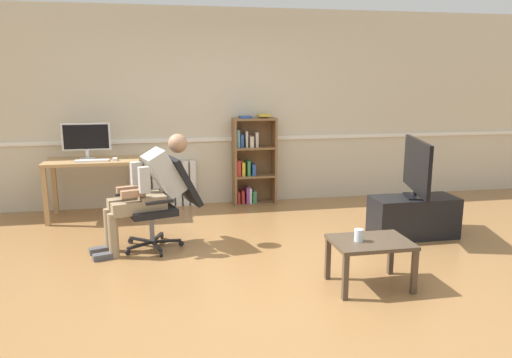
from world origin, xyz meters
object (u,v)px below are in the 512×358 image
at_px(radiator, 163,184).
at_px(person_seated, 148,189).
at_px(computer_desk, 93,169).
at_px(drinking_glass, 359,235).
at_px(tv_screen, 417,167).
at_px(tv_stand, 413,217).
at_px(coffee_table, 370,247).
at_px(bookshelf, 252,163).
at_px(keyboard, 92,161).
at_px(computer_mouse, 115,159).
at_px(office_chair, 166,198).
at_px(imac_monitor, 86,138).

height_order(radiator, person_seated, person_seated).
relative_size(computer_desk, drinking_glass, 10.96).
xyz_separation_m(person_seated, tv_screen, (2.91, -0.17, 0.16)).
height_order(tv_stand, tv_screen, tv_screen).
bearing_deg(tv_screen, coffee_table, 152.94).
distance_m(bookshelf, radiator, 1.27).
xyz_separation_m(computer_desk, person_seated, (0.72, -1.31, 0.01)).
xyz_separation_m(keyboard, computer_mouse, (0.27, 0.02, 0.01)).
bearing_deg(person_seated, coffee_table, 37.62).
bearing_deg(computer_desk, coffee_table, -45.62).
bearing_deg(radiator, office_chair, -89.19).
xyz_separation_m(tv_stand, drinking_glass, (-1.15, -1.16, 0.24)).
bearing_deg(bookshelf, computer_desk, -172.09).
bearing_deg(bookshelf, computer_mouse, -167.21).
bearing_deg(imac_monitor, bookshelf, 5.64).
bearing_deg(drinking_glass, radiator, 118.01).
distance_m(imac_monitor, radiator, 1.21).
distance_m(tv_stand, coffee_table, 1.56).
xyz_separation_m(imac_monitor, bookshelf, (2.17, 0.21, -0.42)).
bearing_deg(keyboard, person_seated, -58.95).
xyz_separation_m(bookshelf, drinking_glass, (0.38, -2.93, -0.13)).
height_order(computer_desk, tv_screen, tv_screen).
distance_m(computer_desk, bookshelf, 2.12).
distance_m(coffee_table, drinking_glass, 0.16).
height_order(keyboard, computer_mouse, computer_mouse).
height_order(computer_desk, tv_stand, computer_desk).
xyz_separation_m(imac_monitor, office_chair, (0.96, -1.34, -0.50)).
xyz_separation_m(computer_mouse, radiator, (0.58, 0.51, -0.46)).
bearing_deg(tv_screen, imac_monitor, 81.89).
bearing_deg(computer_desk, keyboard, -85.67).
relative_size(keyboard, bookshelf, 0.32).
distance_m(bookshelf, drinking_glass, 2.96).
relative_size(computer_desk, radiator, 1.27).
bearing_deg(imac_monitor, tv_screen, -22.92).
relative_size(keyboard, tv_screen, 0.41).
bearing_deg(radiator, keyboard, -148.10).
xyz_separation_m(computer_desk, drinking_glass, (2.48, -2.64, -0.17)).
bearing_deg(computer_mouse, coffee_table, -47.61).
xyz_separation_m(keyboard, office_chair, (0.87, -1.12, -0.25)).
relative_size(keyboard, tv_stand, 0.43).
height_order(computer_mouse, radiator, computer_mouse).
xyz_separation_m(radiator, office_chair, (0.02, -1.65, 0.20)).
xyz_separation_m(keyboard, tv_screen, (3.61, -1.35, 0.04)).
distance_m(person_seated, tv_screen, 2.92).
bearing_deg(computer_desk, drinking_glass, -46.88).
bearing_deg(radiator, drinking_glass, -61.99).
height_order(tv_screen, drinking_glass, tv_screen).
distance_m(bookshelf, coffee_table, 2.99).
distance_m(computer_desk, radiator, 1.00).
bearing_deg(drinking_glass, keyboard, 134.56).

